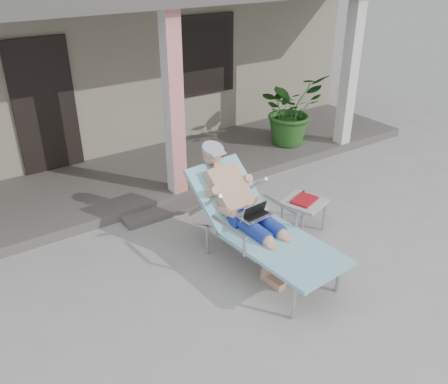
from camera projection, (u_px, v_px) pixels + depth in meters
ground at (266, 270)px, 5.67m from camera, size 60.00×60.00×0.00m
house at (71, 42)px, 9.66m from camera, size 10.40×5.40×3.30m
porch_deck at (153, 174)px, 7.84m from camera, size 10.00×2.00×0.15m
porch_step at (188, 204)px, 7.01m from camera, size 2.00×0.30×0.07m
lounger at (252, 198)px, 5.47m from camera, size 0.97×2.19×1.40m
side_table at (304, 204)px, 6.33m from camera, size 0.63×0.63×0.45m
potted_palm at (291, 109)px, 8.59m from camera, size 1.19×1.04×1.29m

